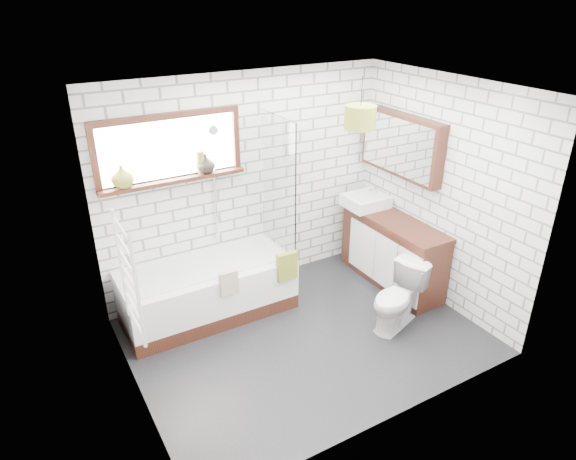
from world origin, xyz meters
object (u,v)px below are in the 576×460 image
vanity (392,251)px  basin (366,201)px  bathtub (208,290)px  toilet (398,298)px  pendant (360,117)px

vanity → basin: (-0.06, 0.49, 0.49)m
basin → bathtub: bearing=-179.9°
basin → toilet: 1.42m
vanity → basin: 0.69m
bathtub → vanity: (2.17, -0.49, 0.12)m
bathtub → basin: (2.11, 0.00, 0.61)m
vanity → bathtub: bearing=167.4°
toilet → bathtub: bearing=-145.5°
bathtub → pendant: bearing=-18.1°
toilet → pendant: pendant is taller
basin → pendant: (-0.56, -0.51, 1.20)m
bathtub → toilet: 2.03m
vanity → pendant: bearing=-178.2°
vanity → basin: bearing=97.0°
toilet → vanity: bearing=124.5°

